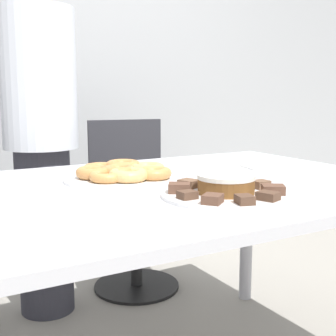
{
  "coord_description": "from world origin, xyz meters",
  "views": [
    {
      "loc": [
        -0.71,
        -1.24,
        1.0
      ],
      "look_at": [
        -0.02,
        -0.05,
        0.78
      ],
      "focal_mm": 50.0,
      "sensor_mm": 36.0,
      "label": 1
    }
  ],
  "objects_px": {
    "plate_cake": "(226,195)",
    "office_chair_right": "(133,210)",
    "person_standing": "(41,133)",
    "napkin": "(263,167)",
    "frosted_cake": "(226,184)",
    "plate_donuts": "(119,179)"
  },
  "relations": [
    {
      "from": "plate_cake",
      "to": "plate_donuts",
      "type": "relative_size",
      "value": 0.98
    },
    {
      "from": "person_standing",
      "to": "plate_cake",
      "type": "bearing_deg",
      "value": -78.3
    },
    {
      "from": "office_chair_right",
      "to": "plate_cake",
      "type": "bearing_deg",
      "value": -92.3
    },
    {
      "from": "office_chair_right",
      "to": "plate_donuts",
      "type": "bearing_deg",
      "value": -107.66
    },
    {
      "from": "plate_cake",
      "to": "frosted_cake",
      "type": "relative_size",
      "value": 2.25
    },
    {
      "from": "office_chair_right",
      "to": "plate_donuts",
      "type": "relative_size",
      "value": 2.38
    },
    {
      "from": "plate_cake",
      "to": "frosted_cake",
      "type": "height_order",
      "value": "frosted_cake"
    },
    {
      "from": "person_standing",
      "to": "plate_donuts",
      "type": "distance_m",
      "value": 0.7
    },
    {
      "from": "plate_cake",
      "to": "frosted_cake",
      "type": "bearing_deg",
      "value": 75.96
    },
    {
      "from": "person_standing",
      "to": "napkin",
      "type": "relative_size",
      "value": 9.76
    },
    {
      "from": "person_standing",
      "to": "frosted_cake",
      "type": "relative_size",
      "value": 9.93
    },
    {
      "from": "person_standing",
      "to": "napkin",
      "type": "xyz_separation_m",
      "value": [
        0.65,
        -0.72,
        -0.1
      ]
    },
    {
      "from": "office_chair_right",
      "to": "frosted_cake",
      "type": "distance_m",
      "value": 1.22
    },
    {
      "from": "frosted_cake",
      "to": "napkin",
      "type": "height_order",
      "value": "frosted_cake"
    },
    {
      "from": "person_standing",
      "to": "office_chair_right",
      "type": "height_order",
      "value": "person_standing"
    },
    {
      "from": "office_chair_right",
      "to": "plate_cake",
      "type": "distance_m",
      "value": 1.21
    },
    {
      "from": "plate_cake",
      "to": "office_chair_right",
      "type": "bearing_deg",
      "value": 77.04
    },
    {
      "from": "napkin",
      "to": "frosted_cake",
      "type": "bearing_deg",
      "value": -141.96
    },
    {
      "from": "person_standing",
      "to": "napkin",
      "type": "distance_m",
      "value": 0.98
    },
    {
      "from": "plate_donuts",
      "to": "plate_cake",
      "type": "bearing_deg",
      "value": -67.67
    },
    {
      "from": "person_standing",
      "to": "frosted_cake",
      "type": "distance_m",
      "value": 1.08
    },
    {
      "from": "person_standing",
      "to": "office_chair_right",
      "type": "xyz_separation_m",
      "value": [
        0.48,
        0.08,
        -0.43
      ]
    }
  ]
}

